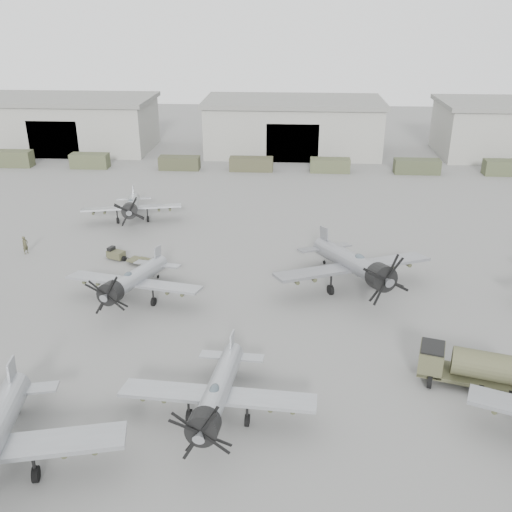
% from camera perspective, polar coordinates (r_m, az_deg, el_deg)
% --- Properties ---
extents(ground, '(220.00, 220.00, 0.00)m').
position_cam_1_polar(ground, '(40.08, 3.11, -11.02)').
color(ground, slate).
rests_on(ground, ground).
extents(hangar_left, '(29.00, 14.80, 8.70)m').
position_cam_1_polar(hangar_left, '(103.80, -18.31, 12.51)').
color(hangar_left, gray).
rests_on(hangar_left, ground).
extents(hangar_center, '(29.00, 14.80, 8.70)m').
position_cam_1_polar(hangar_center, '(96.61, 3.71, 12.86)').
color(hangar_center, gray).
rests_on(hangar_center, ground).
extents(support_truck_0, '(6.39, 2.20, 2.45)m').
position_cam_1_polar(support_truck_0, '(95.71, -23.27, 8.94)').
color(support_truck_0, '#42472E').
rests_on(support_truck_0, ground).
extents(support_truck_1, '(5.68, 2.20, 2.18)m').
position_cam_1_polar(support_truck_1, '(90.96, -16.28, 9.13)').
color(support_truck_1, '#44492F').
rests_on(support_truck_1, ground).
extents(support_truck_2, '(6.05, 2.20, 1.97)m').
position_cam_1_polar(support_truck_2, '(87.34, -7.66, 9.21)').
color(support_truck_2, '#3A3C27').
rests_on(support_truck_2, ground).
extents(support_truck_3, '(6.44, 2.20, 1.99)m').
position_cam_1_polar(support_truck_3, '(85.92, -0.47, 9.18)').
color(support_truck_3, '#3E3E29').
rests_on(support_truck_3, ground).
extents(support_truck_4, '(5.83, 2.20, 2.01)m').
position_cam_1_polar(support_truck_4, '(85.89, 7.41, 8.99)').
color(support_truck_4, '#444930').
rests_on(support_truck_4, ground).
extents(support_truck_5, '(6.61, 2.20, 2.10)m').
position_cam_1_polar(support_truck_5, '(87.63, 15.79, 8.62)').
color(support_truck_5, '#3B402A').
rests_on(support_truck_5, ground).
extents(support_truck_6, '(6.54, 2.20, 2.19)m').
position_cam_1_polar(support_truck_6, '(91.18, 23.79, 8.10)').
color(support_truck_6, '#40462E').
rests_on(support_truck_6, ground).
extents(aircraft_near_1, '(11.75, 10.57, 4.69)m').
position_cam_1_polar(aircraft_near_1, '(34.19, -3.95, -13.64)').
color(aircraft_near_1, '#9EA2A7').
rests_on(aircraft_near_1, ground).
extents(aircraft_mid_1, '(11.69, 10.53, 4.64)m').
position_cam_1_polar(aircraft_mid_1, '(47.90, -12.32, -2.42)').
color(aircraft_mid_1, '#9A9DA3').
rests_on(aircraft_mid_1, ground).
extents(aircraft_mid_2, '(13.85, 12.52, 5.63)m').
position_cam_1_polar(aircraft_mid_2, '(49.32, 9.89, -0.83)').
color(aircraft_mid_2, gray).
rests_on(aircraft_mid_2, ground).
extents(aircraft_far_0, '(11.27, 10.15, 4.48)m').
position_cam_1_polar(aircraft_far_0, '(65.95, -12.35, 4.92)').
color(aircraft_far_0, '#9EA2A7').
rests_on(aircraft_far_0, ground).
extents(fuel_tanker, '(7.17, 3.99, 2.63)m').
position_cam_1_polar(fuel_tanker, '(40.02, 20.75, -10.22)').
color(fuel_tanker, '#46462E').
rests_on(fuel_tanker, ground).
extents(tug_trailer, '(5.94, 3.40, 1.20)m').
position_cam_1_polar(tug_trailer, '(56.50, -12.80, -0.12)').
color(tug_trailer, '#43432C').
rests_on(tug_trailer, ground).
extents(ground_crew, '(0.66, 0.79, 1.85)m').
position_cam_1_polar(ground_crew, '(61.15, -22.08, 1.02)').
color(ground_crew, '#42402B').
rests_on(ground_crew, ground).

